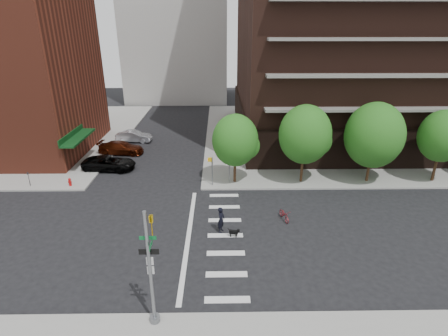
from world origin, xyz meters
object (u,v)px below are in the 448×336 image
at_px(fire_hydrant, 70,182).
at_px(scooter, 284,215).
at_px(parked_car_black, 109,163).
at_px(parked_car_silver, 134,136).
at_px(dog_walker, 221,220).
at_px(parked_car_maroon, 121,148).
at_px(traffic_signal, 152,278).

xyz_separation_m(fire_hydrant, scooter, (17.86, -5.77, -0.13)).
distance_m(parked_car_black, parked_car_silver, 8.86).
relative_size(parked_car_silver, dog_walker, 2.28).
bearing_deg(parked_car_maroon, fire_hydrant, 169.91).
xyz_separation_m(parked_car_black, parked_car_maroon, (0.00, 4.57, 0.00)).
bearing_deg(parked_car_silver, traffic_signal, -160.84).
bearing_deg(parked_car_maroon, traffic_signal, -157.10).
xyz_separation_m(traffic_signal, parked_car_maroon, (-7.73, 23.86, -1.99)).
distance_m(parked_car_silver, scooter, 23.98).
relative_size(fire_hydrant, scooter, 0.45).
relative_size(fire_hydrant, dog_walker, 0.39).
height_order(parked_car_black, dog_walker, dog_walker).
bearing_deg(traffic_signal, parked_car_silver, 104.52).
bearing_deg(dog_walker, parked_car_maroon, 55.36).
height_order(parked_car_silver, dog_walker, dog_walker).
xyz_separation_m(parked_car_black, scooter, (15.56, -9.77, -0.28)).
height_order(traffic_signal, parked_car_silver, traffic_signal).
relative_size(scooter, dog_walker, 0.87).
bearing_deg(fire_hydrant, traffic_signal, -56.74).
height_order(fire_hydrant, parked_car_black, parked_car_black).
height_order(parked_car_black, parked_car_silver, parked_car_black).
bearing_deg(parked_car_black, traffic_signal, -153.67).
bearing_deg(traffic_signal, parked_car_black, 111.84).
bearing_deg(parked_car_black, scooter, -117.63).
height_order(parked_car_black, parked_car_maroon, parked_car_maroon).
bearing_deg(scooter, fire_hydrant, 149.30).
bearing_deg(parked_car_silver, parked_car_black, -178.23).
bearing_deg(parked_car_black, parked_car_maroon, 4.49).
relative_size(parked_car_black, parked_car_silver, 1.19).
bearing_deg(parked_car_maroon, dog_walker, -140.49).
xyz_separation_m(traffic_signal, parked_car_silver, (-7.29, 28.14, -2.00)).
relative_size(parked_car_black, scooter, 3.13).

